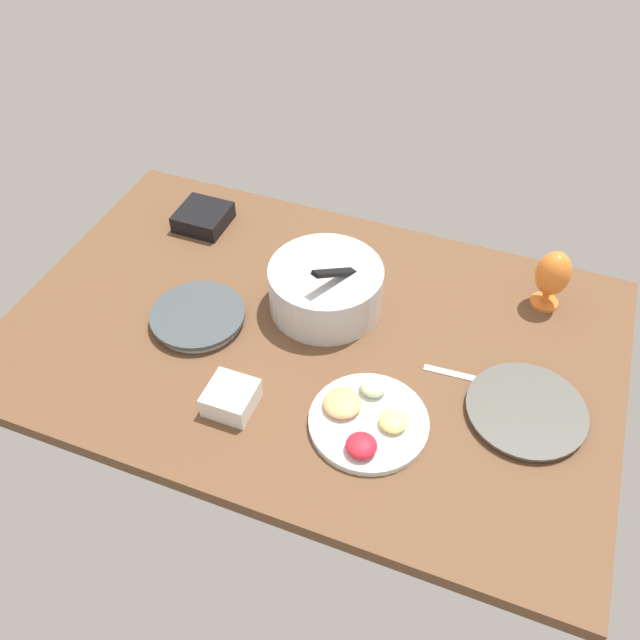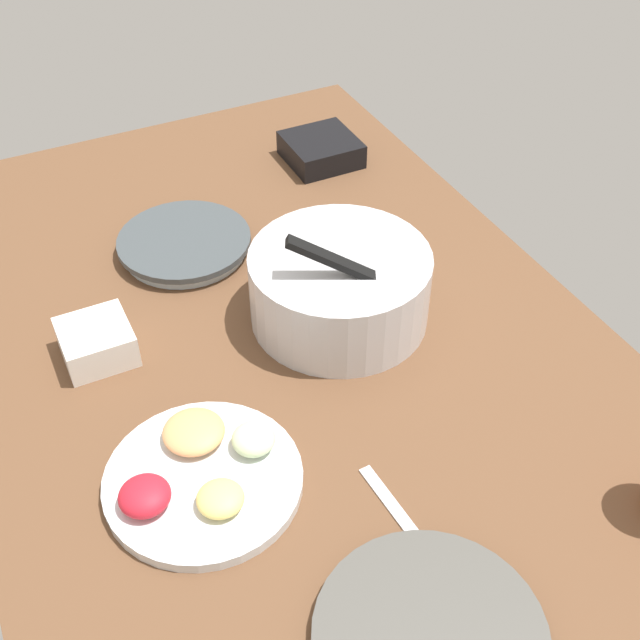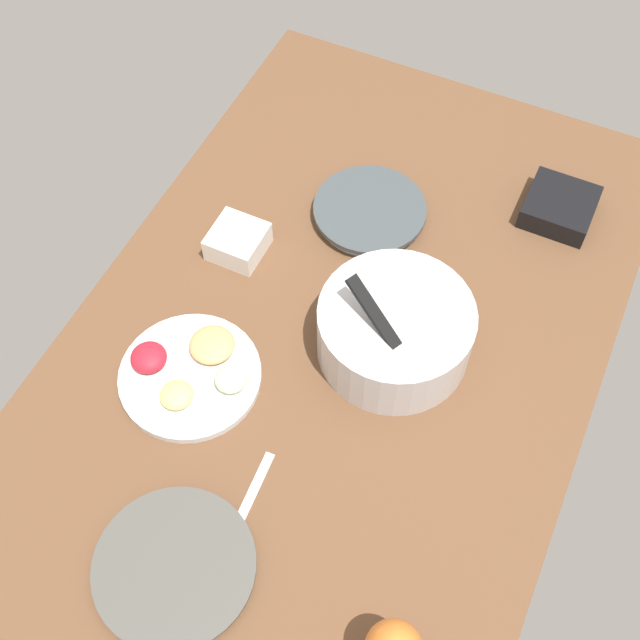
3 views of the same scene
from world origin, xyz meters
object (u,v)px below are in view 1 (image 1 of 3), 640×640
(dinner_plate_left, at_px, (198,317))
(dinner_plate_right, at_px, (526,411))
(hurricane_glass_orange, at_px, (553,275))
(fruit_platter, at_px, (367,419))
(square_bowl_white, at_px, (231,397))
(mixing_bowl, at_px, (326,287))
(square_bowl_black, at_px, (203,216))

(dinner_plate_left, height_order, dinner_plate_right, dinner_plate_left)
(dinner_plate_right, relative_size, hurricane_glass_orange, 1.60)
(fruit_platter, distance_m, hurricane_glass_orange, 0.66)
(dinner_plate_left, height_order, square_bowl_white, square_bowl_white)
(fruit_platter, xyz_separation_m, hurricane_glass_orange, (0.33, 0.56, 0.09))
(hurricane_glass_orange, bearing_deg, mixing_bowl, -158.14)
(square_bowl_white, bearing_deg, mixing_bowl, 77.47)
(dinner_plate_right, bearing_deg, square_bowl_white, -160.87)
(mixing_bowl, bearing_deg, hurricane_glass_orange, 21.86)
(dinner_plate_left, relative_size, square_bowl_white, 2.26)
(square_bowl_black, bearing_deg, hurricane_glass_orange, 1.20)
(dinner_plate_right, bearing_deg, mixing_bowl, 163.35)
(dinner_plate_left, distance_m, square_bowl_black, 0.42)
(dinner_plate_right, relative_size, fruit_platter, 1.01)
(dinner_plate_right, height_order, mixing_bowl, mixing_bowl)
(mixing_bowl, distance_m, square_bowl_black, 0.53)
(dinner_plate_right, distance_m, hurricane_glass_orange, 0.41)
(square_bowl_white, relative_size, square_bowl_black, 0.75)
(square_bowl_white, bearing_deg, hurricane_glass_orange, 43.98)
(hurricane_glass_orange, distance_m, square_bowl_black, 1.05)
(dinner_plate_right, bearing_deg, square_bowl_black, 160.51)
(mixing_bowl, distance_m, hurricane_glass_orange, 0.60)
(dinner_plate_right, xyz_separation_m, mixing_bowl, (-0.57, 0.17, 0.06))
(dinner_plate_left, distance_m, dinner_plate_right, 0.87)
(hurricane_glass_orange, bearing_deg, dinner_plate_left, -154.79)
(hurricane_glass_orange, bearing_deg, dinner_plate_right, -88.00)
(dinner_plate_right, height_order, hurricane_glass_orange, hurricane_glass_orange)
(dinner_plate_left, relative_size, fruit_platter, 0.90)
(square_bowl_white, bearing_deg, dinner_plate_right, 19.13)
(dinner_plate_left, distance_m, mixing_bowl, 0.35)
(dinner_plate_right, xyz_separation_m, square_bowl_black, (-1.06, 0.37, 0.02))
(mixing_bowl, height_order, hurricane_glass_orange, mixing_bowl)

